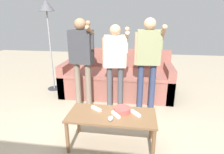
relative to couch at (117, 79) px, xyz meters
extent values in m
plane|color=tan|center=(0.02, -1.57, -0.31)|extent=(12.00, 12.00, 0.00)
cube|color=brown|center=(0.00, -0.04, -0.09)|extent=(2.17, 0.91, 0.44)
cube|color=#94584D|center=(0.00, -0.12, 0.16)|extent=(1.89, 0.79, 0.06)
cube|color=brown|center=(0.00, 0.32, 0.35)|extent=(2.17, 0.18, 0.43)
cube|color=brown|center=(-1.02, -0.04, 0.02)|extent=(0.14, 0.91, 0.65)
cube|color=brown|center=(1.02, -0.04, 0.02)|extent=(0.14, 0.91, 0.65)
cube|color=brown|center=(0.14, -1.68, 0.11)|extent=(1.04, 0.48, 0.03)
cylinder|color=brown|center=(-0.35, -1.88, -0.10)|extent=(0.04, 0.04, 0.40)
cylinder|color=brown|center=(0.63, -1.88, -0.10)|extent=(0.04, 0.04, 0.40)
cylinder|color=brown|center=(-0.35, -1.47, -0.10)|extent=(0.04, 0.04, 0.40)
cylinder|color=brown|center=(0.63, -1.47, -0.10)|extent=(0.04, 0.04, 0.40)
cylinder|color=#B24C47|center=(0.26, -1.60, 0.15)|extent=(0.20, 0.20, 0.06)
ellipsoid|color=white|center=(0.15, -1.80, 0.15)|extent=(0.06, 0.09, 0.05)
cylinder|color=#4C4C51|center=(0.15, -1.79, 0.17)|extent=(0.02, 0.02, 0.01)
cylinder|color=#2D2D33|center=(-1.40, 0.03, -0.30)|extent=(0.28, 0.28, 0.02)
cylinder|color=gray|center=(-1.40, 0.03, 0.52)|extent=(0.03, 0.03, 1.61)
cone|color=#4C4C51|center=(-1.40, 0.03, 1.43)|extent=(0.31, 0.31, 0.22)
cylinder|color=#756656|center=(-0.60, -0.68, 0.09)|extent=(0.10, 0.10, 0.79)
cylinder|color=#756656|center=(-0.41, -0.70, 0.09)|extent=(0.10, 0.10, 0.79)
cube|color=#38383D|center=(-0.51, -0.69, 0.76)|extent=(0.40, 0.24, 0.54)
sphere|color=#936B4C|center=(-0.51, -0.69, 1.11)|extent=(0.19, 0.19, 0.19)
cylinder|color=#936B4C|center=(-0.69, -0.67, 0.73)|extent=(0.07, 0.07, 0.51)
cylinder|color=#38383D|center=(-0.32, -0.72, 0.86)|extent=(0.07, 0.07, 0.26)
cylinder|color=#936B4C|center=(-0.33, -0.78, 1.02)|extent=(0.09, 0.26, 0.18)
sphere|color=#936B4C|center=(-0.34, -0.84, 1.13)|extent=(0.08, 0.08, 0.08)
cylinder|color=#47474C|center=(-0.04, -0.67, 0.06)|extent=(0.09, 0.09, 0.74)
cylinder|color=#47474C|center=(0.14, -0.64, 0.06)|extent=(0.09, 0.09, 0.74)
cube|color=beige|center=(0.05, -0.66, 0.69)|extent=(0.38, 0.24, 0.51)
sphere|color=tan|center=(0.05, -0.66, 1.03)|extent=(0.18, 0.18, 0.18)
cylinder|color=tan|center=(-0.13, -0.68, 0.67)|extent=(0.06, 0.06, 0.48)
cylinder|color=beige|center=(0.22, -0.63, 0.79)|extent=(0.06, 0.06, 0.24)
cylinder|color=tan|center=(0.23, -0.69, 0.94)|extent=(0.10, 0.25, 0.17)
sphere|color=tan|center=(0.24, -0.74, 1.05)|extent=(0.07, 0.07, 0.07)
cylinder|color=#2D3856|center=(0.48, -0.63, 0.09)|extent=(0.10, 0.10, 0.79)
cylinder|color=#2D3856|center=(0.68, -0.61, 0.09)|extent=(0.10, 0.10, 0.79)
cube|color=gray|center=(0.58, -0.62, 0.76)|extent=(0.39, 0.22, 0.55)
sphere|color=tan|center=(0.58, -0.62, 1.12)|extent=(0.19, 0.19, 0.19)
cylinder|color=tan|center=(0.39, -0.63, 0.74)|extent=(0.07, 0.07, 0.52)
cylinder|color=gray|center=(0.76, -0.61, 0.87)|extent=(0.07, 0.07, 0.26)
cylinder|color=tan|center=(0.77, -0.71, 1.00)|extent=(0.08, 0.22, 0.24)
sphere|color=tan|center=(0.78, -0.81, 1.08)|extent=(0.08, 0.08, 0.08)
cube|color=white|center=(0.42, -1.63, 0.14)|extent=(0.14, 0.15, 0.03)
cylinder|color=silver|center=(0.40, -1.61, 0.15)|extent=(0.01, 0.01, 0.00)
cube|color=silver|center=(0.45, -1.67, 0.15)|extent=(0.02, 0.02, 0.00)
cube|color=white|center=(0.19, -1.70, 0.14)|extent=(0.12, 0.14, 0.03)
cylinder|color=silver|center=(0.17, -1.68, 0.15)|extent=(0.01, 0.01, 0.00)
cube|color=silver|center=(0.22, -1.74, 0.15)|extent=(0.02, 0.02, 0.00)
cube|color=white|center=(-0.07, -1.59, 0.14)|extent=(0.15, 0.12, 0.03)
cylinder|color=silver|center=(-0.09, -1.57, 0.15)|extent=(0.01, 0.01, 0.00)
cube|color=silver|center=(-0.03, -1.62, 0.15)|extent=(0.02, 0.02, 0.00)
camera|label=1|loc=(0.43, -3.63, 1.23)|focal=30.02mm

